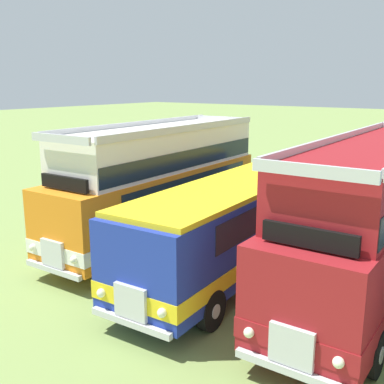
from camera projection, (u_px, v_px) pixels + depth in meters
name	position (u px, v px, depth m)	size (l,w,h in m)	color
bus_first_in_row	(161.00, 181.00, 17.60)	(2.87, 10.33, 4.52)	orange
bus_second_in_row	(247.00, 215.00, 15.23)	(3.08, 11.67, 2.99)	#1E339E
bus_third_in_row	(376.00, 213.00, 13.28)	(2.79, 11.63, 4.52)	maroon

